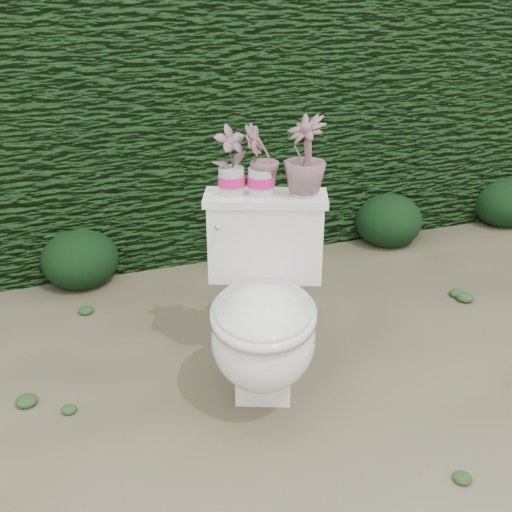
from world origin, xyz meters
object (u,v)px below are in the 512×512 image
object	(u,v)px
potted_plant_center	(261,162)
potted_plant_right	(305,158)
potted_plant_left	(231,163)
toilet	(264,314)

from	to	relation	value
potted_plant_center	potted_plant_right	size ratio (longest dim) A/B	0.88
potted_plant_left	potted_plant_center	xyz separation A→B (m)	(0.11, -0.04, 0.00)
potted_plant_right	potted_plant_left	bearing A→B (deg)	-129.76
potted_plant_left	potted_plant_center	bearing A→B (deg)	-33.86
potted_plant_left	potted_plant_center	size ratio (longest dim) A/B	0.98
potted_plant_left	potted_plant_right	bearing A→B (deg)	-33.86
potted_plant_left	potted_plant_right	xyz separation A→B (m)	(0.27, -0.10, 0.02)
potted_plant_center	potted_plant_left	bearing A→B (deg)	-34.11
toilet	potted_plant_right	size ratio (longest dim) A/B	2.60
toilet	potted_plant_center	bearing A→B (deg)	94.47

